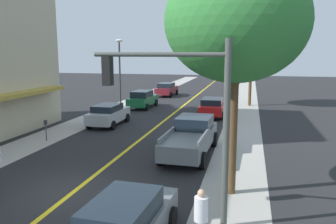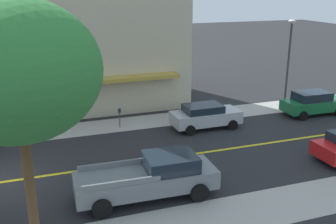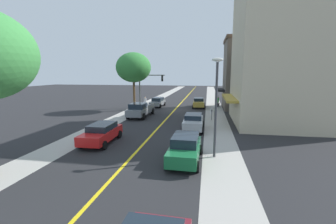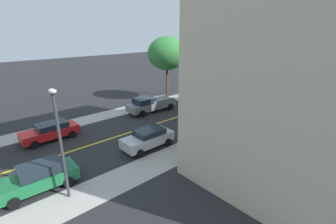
# 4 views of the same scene
# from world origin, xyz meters

# --- Properties ---
(ground_plane) EXTENTS (140.00, 140.00, 0.00)m
(ground_plane) POSITION_xyz_m (0.00, 0.00, 0.00)
(ground_plane) COLOR #262628
(sidewalk_right) EXTENTS (2.61, 126.00, 0.01)m
(sidewalk_right) POSITION_xyz_m (5.94, 0.00, 0.00)
(sidewalk_right) COLOR #ADA8A0
(sidewalk_right) RESTS_ON ground
(road_centerline_stripe) EXTENTS (0.20, 126.00, 0.00)m
(road_centerline_stripe) POSITION_xyz_m (0.00, 0.00, 0.00)
(road_centerline_stripe) COLOR yellow
(road_centerline_stripe) RESTS_ON ground
(street_tree_left_near) EXTENTS (5.05, 5.05, 8.47)m
(street_tree_left_near) POSITION_xyz_m (5.85, 1.43, 6.30)
(street_tree_left_near) COLOR brown
(street_tree_left_near) RESTS_ON ground
(street_tree_right_corner) EXTENTS (5.41, 5.41, 8.68)m
(street_tree_right_corner) POSITION_xyz_m (6.38, 24.07, 6.37)
(street_tree_right_corner) COLOR brown
(street_tree_right_corner) RESTS_ON ground
(parking_meter) EXTENTS (0.12, 0.18, 1.26)m
(parking_meter) POSITION_xyz_m (-5.40, 6.82, 0.84)
(parking_meter) COLOR #4C4C51
(parking_meter) RESTS_ON ground
(traffic_light_mast) EXTENTS (4.15, 0.32, 5.65)m
(traffic_light_mast) POSITION_xyz_m (4.49, -1.26, 3.75)
(traffic_light_mast) COLOR #474C47
(traffic_light_mast) RESTS_ON ground
(street_lamp) EXTENTS (0.70, 0.36, 6.43)m
(street_lamp) POSITION_xyz_m (-5.40, 19.15, 3.97)
(street_lamp) COLOR #38383D
(street_lamp) RESTS_ON ground
(red_sedan_right_curb) EXTENTS (2.14, 4.69, 1.51)m
(red_sedan_right_curb) POSITION_xyz_m (3.39, 17.40, 0.80)
(red_sedan_right_curb) COLOR red
(red_sedan_right_curb) RESTS_ON ground
(maroon_sedan_left_curb) EXTENTS (2.16, 4.52, 1.59)m
(maroon_sedan_left_curb) POSITION_xyz_m (-3.50, 29.70, 0.83)
(maroon_sedan_left_curb) COLOR maroon
(maroon_sedan_left_curb) RESTS_ON ground
(grey_sedan_right_curb) EXTENTS (2.11, 4.59, 1.51)m
(grey_sedan_right_curb) POSITION_xyz_m (3.31, -3.15, 0.79)
(grey_sedan_right_curb) COLOR slate
(grey_sedan_right_curb) RESTS_ON ground
(green_sedan_left_curb) EXTENTS (2.06, 4.47, 1.65)m
(green_sedan_left_curb) POSITION_xyz_m (-3.55, 20.18, 0.85)
(green_sedan_left_curb) COLOR #196638
(green_sedan_left_curb) RESTS_ON ground
(silver_sedan_left_curb) EXTENTS (2.03, 4.37, 1.54)m
(silver_sedan_left_curb) POSITION_xyz_m (-3.55, 11.93, 0.81)
(silver_sedan_left_curb) COLOR #B7BABF
(silver_sedan_left_curb) RESTS_ON ground
(grey_pickup_truck) EXTENTS (2.40, 6.07, 1.83)m
(grey_pickup_truck) POSITION_xyz_m (3.51, 6.18, 0.92)
(grey_pickup_truck) COLOR slate
(grey_pickup_truck) RESTS_ON ground
(pedestrian_white_shirt) EXTENTS (0.38, 0.38, 1.64)m
(pedestrian_white_shirt) POSITION_xyz_m (5.25, -2.50, 0.86)
(pedestrian_white_shirt) COLOR brown
(pedestrian_white_shirt) RESTS_ON ground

